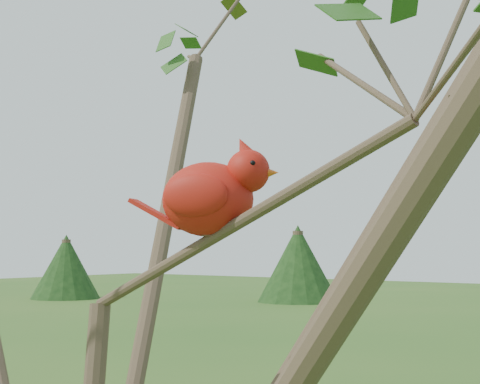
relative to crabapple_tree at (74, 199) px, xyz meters
The scene contains 2 objects.
crabapple_tree is the anchor object (origin of this frame).
cardinal 0.22m from the crabapple_tree, 29.58° to the left, with size 0.22×0.15×0.16m.
Camera 1 is at (0.91, -0.77, 2.05)m, focal length 55.00 mm.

